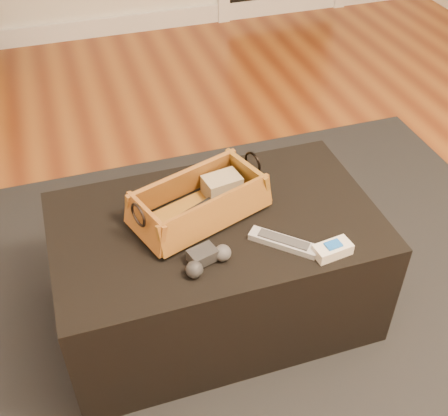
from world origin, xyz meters
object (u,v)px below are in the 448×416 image
object	(u,v)px
tv_remote	(197,214)
cream_gadget	(333,249)
ottoman	(216,268)
wicker_basket	(199,203)
silver_remote	(283,242)
game_controller	(206,259)

from	to	relation	value
tv_remote	cream_gadget	size ratio (longest dim) A/B	1.91
ottoman	tv_remote	distance (m)	0.24
cream_gadget	wicker_basket	bearing A→B (deg)	138.21
wicker_basket	tv_remote	bearing A→B (deg)	-123.90
ottoman	cream_gadget	size ratio (longest dim) A/B	8.72
ottoman	tv_remote	world-z (taller)	tv_remote
tv_remote	wicker_basket	xyz separation A→B (m)	(0.01, 0.02, 0.02)
tv_remote	silver_remote	bearing A→B (deg)	-65.97
ottoman	tv_remote	size ratio (longest dim) A/B	4.57
silver_remote	game_controller	bearing A→B (deg)	-177.88
wicker_basket	cream_gadget	xyz separation A→B (m)	(0.31, -0.28, -0.03)
game_controller	cream_gadget	size ratio (longest dim) A/B	1.36
tv_remote	cream_gadget	bearing A→B (deg)	-63.46
tv_remote	silver_remote	size ratio (longest dim) A/B	1.21
wicker_basket	cream_gadget	bearing A→B (deg)	-41.79
game_controller	ottoman	bearing A→B (deg)	64.88
ottoman	silver_remote	world-z (taller)	silver_remote
ottoman	wicker_basket	size ratio (longest dim) A/B	2.18
wicker_basket	cream_gadget	size ratio (longest dim) A/B	4.01
ottoman	wicker_basket	distance (m)	0.26
ottoman	silver_remote	distance (m)	0.31
ottoman	silver_remote	size ratio (longest dim) A/B	5.52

